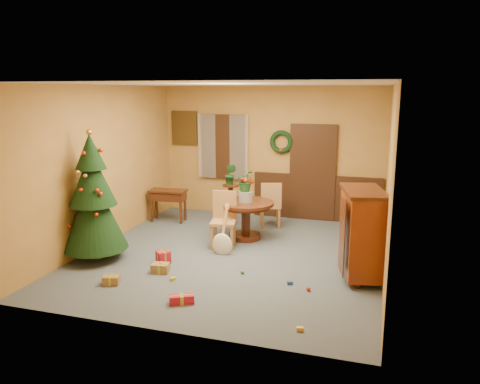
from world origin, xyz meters
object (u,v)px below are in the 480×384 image
at_px(dining_table, 246,213).
at_px(christmas_tree, 93,199).
at_px(sideboard, 362,231).
at_px(chair_near, 224,217).
at_px(writing_desk, 168,198).

relative_size(dining_table, christmas_tree, 0.48).
bearing_deg(sideboard, chair_near, 162.21).
relative_size(chair_near, christmas_tree, 0.46).
distance_m(christmas_tree, writing_desk, 2.55).
bearing_deg(sideboard, dining_table, 149.06).
distance_m(dining_table, writing_desk, 2.08).
height_order(dining_table, chair_near, chair_near).
xyz_separation_m(chair_near, christmas_tree, (-1.84, -1.27, 0.50)).
xyz_separation_m(dining_table, christmas_tree, (-2.10, -1.80, 0.53)).
bearing_deg(chair_near, dining_table, 63.59).
relative_size(writing_desk, sideboard, 0.59).
bearing_deg(chair_near, sideboard, -17.79).
bearing_deg(christmas_tree, sideboard, 6.43).
bearing_deg(christmas_tree, dining_table, 40.58).
distance_m(dining_table, sideboard, 2.57).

